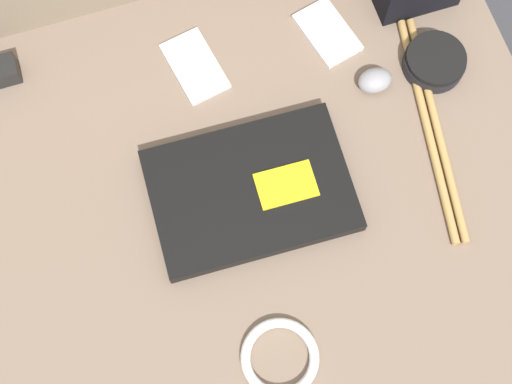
{
  "coord_description": "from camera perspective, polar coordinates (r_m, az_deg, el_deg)",
  "views": [
    {
      "loc": [
        -0.1,
        -0.32,
        1.18
      ],
      "look_at": [
        0.0,
        0.0,
        0.15
      ],
      "focal_mm": 50.0,
      "sensor_mm": 36.0,
      "label": 1
    }
  ],
  "objects": [
    {
      "name": "charger_brick",
      "position": [
        1.24,
        -19.75,
        9.06
      ],
      "size": [
        0.06,
        0.04,
        0.03
      ],
      "color": "black",
      "rests_on": "couch_seat"
    },
    {
      "name": "laptop",
      "position": [
        1.09,
        -0.41,
        0.13
      ],
      "size": [
        0.31,
        0.22,
        0.03
      ],
      "rotation": [
        0.0,
        0.0,
        -0.03
      ],
      "color": "black",
      "rests_on": "couch_seat"
    },
    {
      "name": "ground_plane",
      "position": [
        1.23,
        0.0,
        -2.15
      ],
      "size": [
        8.0,
        8.0,
        0.0
      ],
      "primitive_type": "plane",
      "color": "#38383D"
    },
    {
      "name": "phone_black",
      "position": [
        1.22,
        5.74,
        12.58
      ],
      "size": [
        0.1,
        0.13,
        0.01
      ],
      "rotation": [
        0.0,
        0.0,
        0.24
      ],
      "color": "silver",
      "rests_on": "couch_seat"
    },
    {
      "name": "speaker_puck",
      "position": [
        1.21,
        14.09,
        10.08
      ],
      "size": [
        0.1,
        0.1,
        0.03
      ],
      "color": "black",
      "rests_on": "couch_seat"
    },
    {
      "name": "phone_silver",
      "position": [
        1.19,
        -4.91,
        10.0
      ],
      "size": [
        0.09,
        0.13,
        0.01
      ],
      "rotation": [
        0.0,
        0.0,
        0.19
      ],
      "color": "silver",
      "rests_on": "couch_seat"
    },
    {
      "name": "computer_mouse",
      "position": [
        1.18,
        9.49,
        8.8
      ],
      "size": [
        0.06,
        0.04,
        0.03
      ],
      "rotation": [
        0.0,
        0.0,
        0.0
      ],
      "color": "gray",
      "rests_on": "couch_seat"
    },
    {
      "name": "couch_seat",
      "position": [
        1.17,
        0.0,
        -1.28
      ],
      "size": [
        0.96,
        0.79,
        0.13
      ],
      "color": "#7A6656",
      "rests_on": "ground_plane"
    },
    {
      "name": "drumstick_pair",
      "position": [
        1.17,
        13.9,
        5.11
      ],
      "size": [
        0.09,
        0.39,
        0.01
      ],
      "rotation": [
        0.0,
        0.0,
        -0.15
      ],
      "color": "tan",
      "rests_on": "couch_seat"
    },
    {
      "name": "cable_coil",
      "position": [
        1.05,
        1.93,
        -13.09
      ],
      "size": [
        0.11,
        0.11,
        0.01
      ],
      "color": "white",
      "rests_on": "couch_seat"
    }
  ]
}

